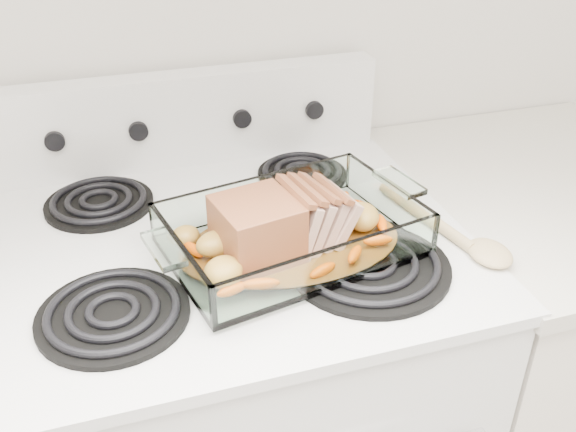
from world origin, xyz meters
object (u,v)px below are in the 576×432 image
object	(u,v)px
counter_right	(517,358)
baking_dish	(292,238)
electric_range	(235,422)
pork_roast	(273,223)

from	to	relation	value
counter_right	baking_dish	bearing A→B (deg)	-171.55
electric_range	baking_dish	size ratio (longest dim) A/B	2.98
pork_roast	baking_dish	bearing A→B (deg)	1.05
electric_range	counter_right	xyz separation A→B (m)	(0.66, -0.00, -0.02)
baking_dish	pork_roast	bearing A→B (deg)	168.70
electric_range	pork_roast	xyz separation A→B (m)	(0.06, -0.09, 0.52)
counter_right	baking_dish	xyz separation A→B (m)	(-0.57, -0.09, 0.50)
electric_range	pork_roast	size ratio (longest dim) A/B	5.22
counter_right	pork_roast	distance (m)	0.81
electric_range	counter_right	size ratio (longest dim) A/B	1.20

